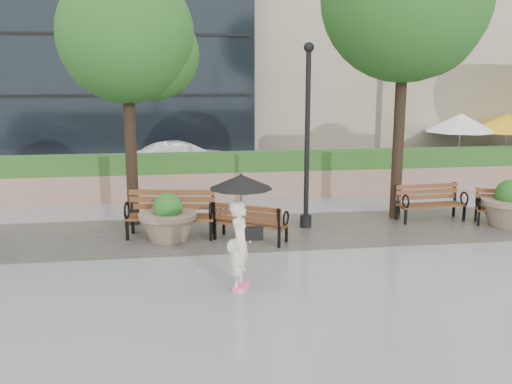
{
  "coord_description": "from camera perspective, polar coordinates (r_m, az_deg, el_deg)",
  "views": [
    {
      "loc": [
        -2.9,
        -9.82,
        3.65
      ],
      "look_at": [
        -1.11,
        2.35,
        1.1
      ],
      "focal_mm": 40.0,
      "sensor_mm": 36.0,
      "label": 1
    }
  ],
  "objects": [
    {
      "name": "patio_umb_yellow_a",
      "position": [
        21.67,
        23.81,
        6.33
      ],
      "size": [
        2.5,
        2.5,
        2.3
      ],
      "color": "black",
      "rests_on": "ground"
    },
    {
      "name": "asphalt_street",
      "position": [
        21.34,
        -0.46,
        1.86
      ],
      "size": [
        40.0,
        7.0,
        0.0
      ],
      "primitive_type": "cube",
      "color": "black",
      "rests_on": "ground"
    },
    {
      "name": "planter_right",
      "position": [
        15.21,
        23.96,
        -1.47
      ],
      "size": [
        1.37,
        1.37,
        1.15
      ],
      "color": "#7F6B56",
      "rests_on": "ground"
    },
    {
      "name": "lamppost",
      "position": [
        13.55,
        5.13,
        4.38
      ],
      "size": [
        0.28,
        0.28,
        4.37
      ],
      "color": "black",
      "rests_on": "ground"
    },
    {
      "name": "planter_left",
      "position": [
        12.84,
        -8.77,
        -2.98
      ],
      "size": [
        1.3,
        1.3,
        1.09
      ],
      "color": "#7F6B56",
      "rests_on": "ground"
    },
    {
      "name": "bench_4",
      "position": [
        15.3,
        24.08,
        -2.15
      ],
      "size": [
        1.72,
        1.17,
        0.86
      ],
      "rotation": [
        0.0,
        0.0,
        -0.36
      ],
      "color": "#592D19",
      "rests_on": "ground"
    },
    {
      "name": "cafe_wall",
      "position": [
        23.44,
        23.74,
        6.69
      ],
      "size": [
        10.0,
        0.6,
        4.0
      ],
      "primitive_type": "cube",
      "color": "tan",
      "rests_on": "ground"
    },
    {
      "name": "pedestrian",
      "position": [
        9.68,
        -1.54,
        -2.86
      ],
      "size": [
        1.09,
        1.09,
        2.0
      ],
      "rotation": [
        0.0,
        0.0,
        1.23
      ],
      "color": "#F1EBCB",
      "rests_on": "ground"
    },
    {
      "name": "hedge_wall",
      "position": [
        17.33,
        1.37,
        1.78
      ],
      "size": [
        24.0,
        0.8,
        1.35
      ],
      "color": "#92735E",
      "rests_on": "ground"
    },
    {
      "name": "bench_2",
      "position": [
        12.67,
        -0.58,
        -3.82
      ],
      "size": [
        1.71,
        1.39,
        0.87
      ],
      "rotation": [
        0.0,
        0.0,
        2.59
      ],
      "color": "#592D19",
      "rests_on": "ground"
    },
    {
      "name": "bench_3",
      "position": [
        15.09,
        17.04,
        -1.76
      ],
      "size": [
        1.74,
        0.79,
        0.91
      ],
      "rotation": [
        0.0,
        0.0,
        0.07
      ],
      "color": "#592D19",
      "rests_on": "ground"
    },
    {
      "name": "bench_1",
      "position": [
        13.1,
        -8.5,
        -3.18
      ],
      "size": [
        2.07,
        1.09,
        1.06
      ],
      "rotation": [
        0.0,
        0.0,
        -0.16
      ],
      "color": "#592D19",
      "rests_on": "ground"
    },
    {
      "name": "car_right",
      "position": [
        20.58,
        -7.11,
        3.2
      ],
      "size": [
        4.06,
        2.09,
        1.27
      ],
      "primitive_type": "imported",
      "rotation": [
        0.0,
        0.0,
        1.77
      ],
      "color": "silver",
      "rests_on": "ground"
    },
    {
      "name": "ground",
      "position": [
        10.87,
        7.67,
        -8.02
      ],
      "size": [
        100.0,
        100.0,
        0.0
      ],
      "primitive_type": "plane",
      "color": "gray",
      "rests_on": "ground"
    },
    {
      "name": "tree_1",
      "position": [
        14.98,
        15.16,
        17.76
      ],
      "size": [
        4.08,
        4.08,
        7.52
      ],
      "color": "black",
      "rests_on": "ground"
    },
    {
      "name": "patio_umb_white",
      "position": [
        21.05,
        19.83,
        6.5
      ],
      "size": [
        2.5,
        2.5,
        2.3
      ],
      "color": "black",
      "rests_on": "ground"
    },
    {
      "name": "tree_0",
      "position": [
        14.09,
        -12.21,
        14.6
      ],
      "size": [
        3.3,
        3.17,
        6.14
      ],
      "color": "black",
      "rests_on": "ground"
    },
    {
      "name": "cobble_strip",
      "position": [
        13.64,
        4.21,
        -3.82
      ],
      "size": [
        28.0,
        3.2,
        0.01
      ],
      "primitive_type": "cube",
      "color": "#383330",
      "rests_on": "ground"
    }
  ]
}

